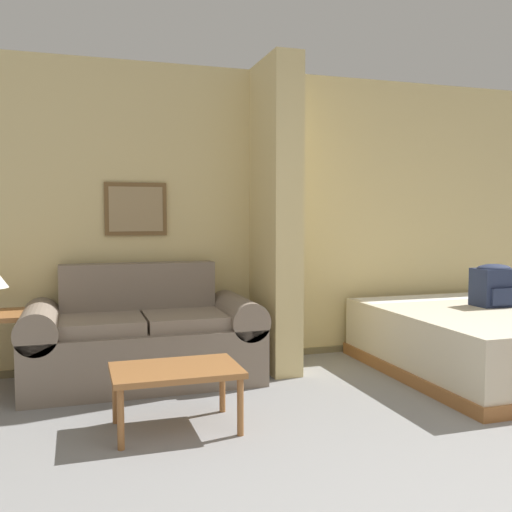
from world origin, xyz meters
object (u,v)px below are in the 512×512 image
at_px(bed, 487,340).
at_px(couch, 143,339).
at_px(coffee_table, 176,374).
at_px(backpack, 494,284).

bearing_deg(bed, couch, 167.91).
distance_m(coffee_table, bed, 2.75).
height_order(coffee_table, bed, bed).
distance_m(couch, backpack, 3.00).
xyz_separation_m(bed, backpack, (0.16, 0.13, 0.45)).
relative_size(couch, bed, 0.93).
height_order(couch, backpack, couch).
height_order(couch, bed, couch).
xyz_separation_m(couch, bed, (2.78, -0.59, -0.07)).
bearing_deg(backpack, bed, -141.07).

